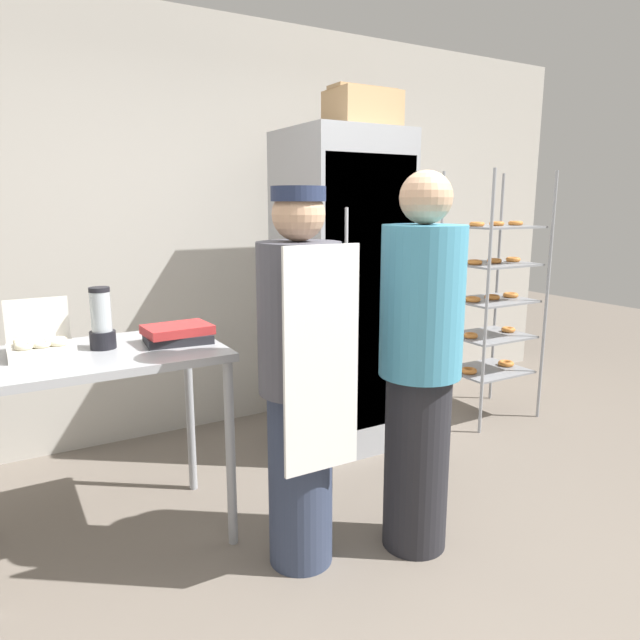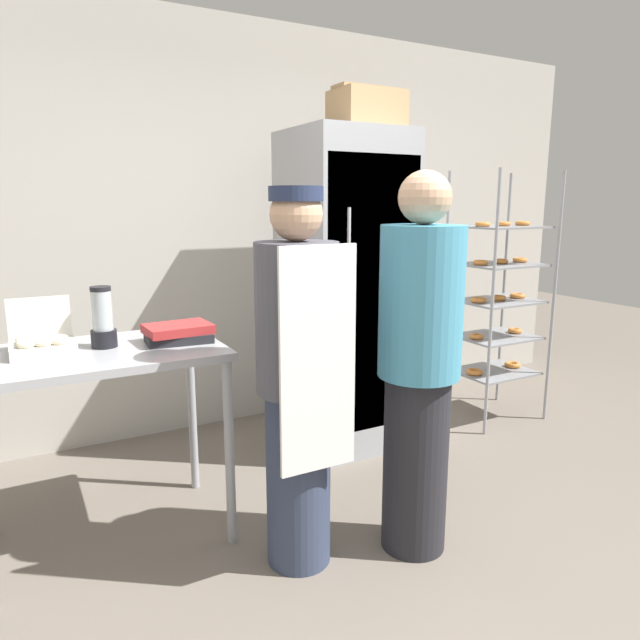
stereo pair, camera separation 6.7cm
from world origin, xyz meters
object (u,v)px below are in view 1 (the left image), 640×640
(refrigerator, at_px, (341,293))
(blender_pitcher, at_px, (102,321))
(baking_rack, at_px, (492,299))
(binder_stack, at_px, (178,334))
(cardboard_storage_box, at_px, (363,110))
(person_baker, at_px, (300,378))
(donut_box, at_px, (40,345))
(person_customer, at_px, (420,365))

(refrigerator, relative_size, blender_pitcher, 7.20)
(refrigerator, relative_size, baking_rack, 1.12)
(binder_stack, bearing_deg, cardboard_storage_box, 17.96)
(baking_rack, bearing_deg, refrigerator, 172.67)
(binder_stack, height_order, person_baker, person_baker)
(refrigerator, height_order, blender_pitcher, refrigerator)
(refrigerator, relative_size, cardboard_storage_box, 4.80)
(donut_box, distance_m, binder_stack, 0.58)
(baking_rack, distance_m, binder_stack, 2.40)
(cardboard_storage_box, relative_size, person_baker, 0.26)
(donut_box, height_order, person_baker, person_baker)
(binder_stack, bearing_deg, blender_pitcher, 170.09)
(cardboard_storage_box, bearing_deg, person_customer, -111.71)
(refrigerator, height_order, binder_stack, refrigerator)
(refrigerator, distance_m, donut_box, 1.81)
(baking_rack, xyz_separation_m, donut_box, (-2.96, -0.26, 0.09))
(donut_box, relative_size, cardboard_storage_box, 0.63)
(baking_rack, distance_m, person_baker, 2.22)
(baking_rack, height_order, person_baker, baking_rack)
(baking_rack, bearing_deg, donut_box, -175.02)
(refrigerator, relative_size, binder_stack, 6.35)
(donut_box, bearing_deg, baking_rack, 4.98)
(person_baker, bearing_deg, baking_rack, 23.28)
(refrigerator, xyz_separation_m, baking_rack, (1.19, -0.15, -0.12))
(person_customer, bearing_deg, baking_rack, 33.96)
(donut_box, distance_m, cardboard_storage_box, 2.23)
(baking_rack, bearing_deg, person_baker, -156.72)
(blender_pitcher, bearing_deg, binder_stack, -9.91)
(baking_rack, relative_size, binder_stack, 5.66)
(blender_pitcher, bearing_deg, donut_box, -179.43)
(refrigerator, xyz_separation_m, person_baker, (-0.85, -1.03, -0.15))
(blender_pitcher, bearing_deg, person_baker, -43.03)
(person_customer, bearing_deg, refrigerator, 74.19)
(cardboard_storage_box, height_order, person_baker, cardboard_storage_box)
(binder_stack, height_order, person_customer, person_customer)
(blender_pitcher, xyz_separation_m, person_customer, (1.18, -0.77, -0.18))
(refrigerator, bearing_deg, person_baker, -129.38)
(cardboard_storage_box, bearing_deg, donut_box, -168.86)
(person_baker, bearing_deg, blender_pitcher, 136.97)
(baking_rack, height_order, cardboard_storage_box, cardboard_storage_box)
(baking_rack, xyz_separation_m, person_baker, (-2.04, -0.88, -0.03))
(baking_rack, distance_m, blender_pitcher, 2.72)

